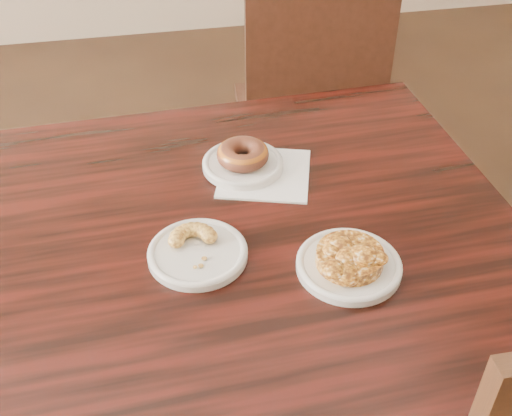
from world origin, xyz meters
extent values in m
cube|color=black|center=(0.29, -0.06, 0.38)|extent=(0.92, 0.92, 0.75)
cube|color=white|center=(0.34, 0.11, 0.75)|extent=(0.20, 0.20, 0.00)
cylinder|color=silver|center=(0.30, 0.14, 0.76)|extent=(0.15, 0.15, 0.01)
cylinder|color=silver|center=(0.19, -0.08, 0.76)|extent=(0.16, 0.16, 0.01)
cylinder|color=silver|center=(0.41, -0.15, 0.76)|extent=(0.16, 0.16, 0.01)
torus|color=#903F15|center=(0.30, 0.14, 0.78)|extent=(0.10, 0.10, 0.03)
camera|label=1|loc=(0.13, -0.82, 1.45)|focal=45.00mm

